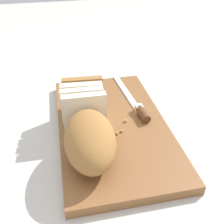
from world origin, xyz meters
name	(u,v)px	position (x,y,z in m)	size (l,w,h in m)	color
ground_plane	(112,129)	(0.00, 0.00, 0.00)	(3.00, 3.00, 0.00)	beige
cutting_board	(112,126)	(0.00, 0.00, 0.01)	(0.46, 0.26, 0.02)	brown
bread_loaf	(88,126)	(-0.06, 0.07, 0.07)	(0.30, 0.12, 0.09)	#996633
bread_knife	(137,106)	(0.04, -0.08, 0.03)	(0.26, 0.03, 0.02)	silver
crumb_near_knife	(125,121)	(-0.01, -0.03, 0.03)	(0.01, 0.01, 0.01)	tan
crumb_near_loaf	(119,133)	(-0.05, 0.00, 0.03)	(0.01, 0.01, 0.01)	tan
crumb_stray_left	(122,131)	(-0.04, -0.01, 0.03)	(0.01, 0.01, 0.01)	tan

